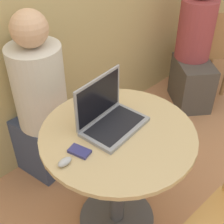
% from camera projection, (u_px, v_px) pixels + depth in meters
% --- Properties ---
extents(ground_plane, '(12.00, 12.00, 0.00)m').
position_uv_depth(ground_plane, '(117.00, 218.00, 2.05)').
color(ground_plane, tan).
extents(round_table, '(0.81, 0.81, 0.75)m').
position_uv_depth(round_table, '(118.00, 161.00, 1.73)').
color(round_table, '#4C4C51').
rests_on(round_table, ground_plane).
extents(laptop, '(0.36, 0.26, 0.26)m').
position_uv_depth(laptop, '(109.00, 116.00, 1.61)').
color(laptop, gray).
rests_on(laptop, round_table).
extents(cell_phone, '(0.09, 0.12, 0.02)m').
position_uv_depth(cell_phone, '(79.00, 151.00, 1.47)').
color(cell_phone, navy).
rests_on(cell_phone, round_table).
extents(computer_mouse, '(0.07, 0.04, 0.03)m').
position_uv_depth(computer_mouse, '(65.00, 162.00, 1.41)').
color(computer_mouse, '#B2B2B7').
rests_on(computer_mouse, round_table).
extents(person_seated, '(0.39, 0.54, 1.23)m').
position_uv_depth(person_seated, '(38.00, 111.00, 2.12)').
color(person_seated, '#3D4766').
rests_on(person_seated, ground_plane).
extents(chair_background, '(0.56, 0.56, 0.86)m').
position_uv_depth(chair_background, '(208.00, 51.00, 2.99)').
color(chair_background, '#9E7042').
rests_on(chair_background, ground_plane).
extents(person_background, '(0.51, 0.54, 1.18)m').
position_uv_depth(person_background, '(194.00, 54.00, 2.83)').
color(person_background, '#4C4742').
rests_on(person_background, ground_plane).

